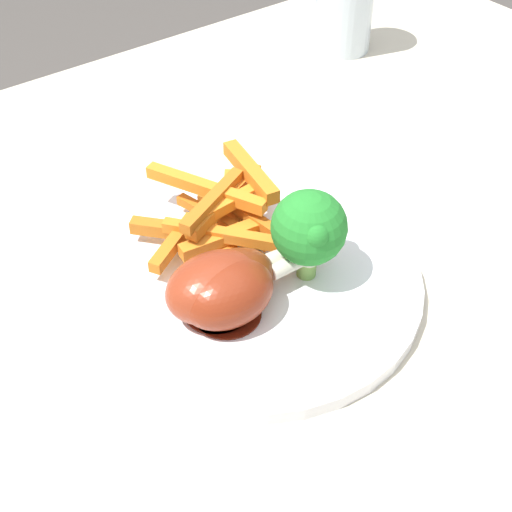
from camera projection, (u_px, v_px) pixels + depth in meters
name	position (u px, v px, depth m)	size (l,w,h in m)	color
dining_table	(258.00, 380.00, 0.61)	(1.19, 0.86, 0.76)	beige
dinner_plate	(256.00, 281.00, 0.55)	(0.26, 0.26, 0.01)	white
broccoli_floret_front	(310.00, 227.00, 0.52)	(0.06, 0.06, 0.08)	#80B351
carrot_fries_pile	(224.00, 214.00, 0.57)	(0.15, 0.14, 0.05)	orange
chicken_drumstick_near	(218.00, 283.00, 0.51)	(0.12, 0.07, 0.05)	maroon
chicken_drumstick_far	(231.00, 291.00, 0.50)	(0.12, 0.06, 0.05)	#5A190C
chicken_drumstick_extra	(232.00, 285.00, 0.51)	(0.13, 0.05, 0.04)	#501A0A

